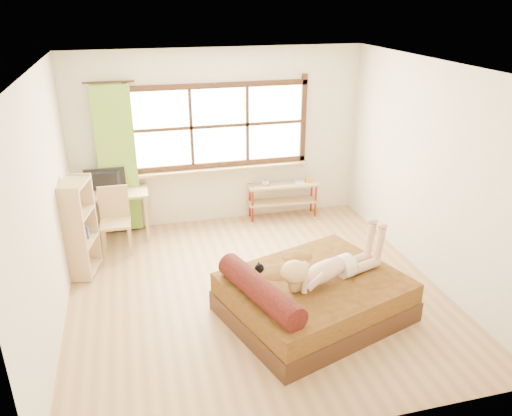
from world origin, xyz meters
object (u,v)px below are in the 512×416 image
object	(u,v)px
kitten	(250,274)
woman	(331,257)
desk	(107,199)
bed	(311,297)
pipe_shelf	(284,193)
bookshelf	(79,228)
chair	(115,216)

from	to	relation	value
kitten	woman	bearing A→B (deg)	-28.11
desk	bed	bearing A→B (deg)	-48.73
kitten	pipe_shelf	xyz separation A→B (m)	(1.20, 2.62, -0.17)
woman	bookshelf	distance (m)	3.23
bed	bookshelf	bearing A→B (deg)	128.58
chair	desk	bearing A→B (deg)	106.42
desk	kitten	bearing A→B (deg)	-57.33
bed	bookshelf	world-z (taller)	bookshelf
woman	bookshelf	world-z (taller)	bookshelf
chair	bookshelf	world-z (taller)	bookshelf
bed	woman	size ratio (longest dim) A/B	1.72
desk	chair	size ratio (longest dim) A/B	1.29
chair	pipe_shelf	xyz separation A→B (m)	(2.65, 0.48, -0.09)
pipe_shelf	bookshelf	distance (m)	3.27
bed	woman	distance (m)	0.54
desk	bookshelf	xyz separation A→B (m)	(-0.33, -0.95, 0.01)
bed	kitten	world-z (taller)	bed
chair	pipe_shelf	distance (m)	2.69
desk	pipe_shelf	xyz separation A→B (m)	(2.75, 0.12, -0.22)
kitten	chair	distance (m)	2.58
pipe_shelf	bookshelf	world-z (taller)	bookshelf
desk	pipe_shelf	size ratio (longest dim) A/B	1.03
desk	pipe_shelf	bearing A→B (deg)	3.39
kitten	pipe_shelf	size ratio (longest dim) A/B	0.24
bed	kitten	xyz separation A→B (m)	(-0.68, 0.11, 0.33)
kitten	desk	world-z (taller)	desk
chair	bookshelf	bearing A→B (deg)	-125.07
pipe_shelf	bookshelf	bearing A→B (deg)	-157.96
woman	kitten	size ratio (longest dim) A/B	4.67
bookshelf	pipe_shelf	bearing A→B (deg)	31.90
woman	pipe_shelf	world-z (taller)	woman
woman	bookshelf	size ratio (longest dim) A/B	1.03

